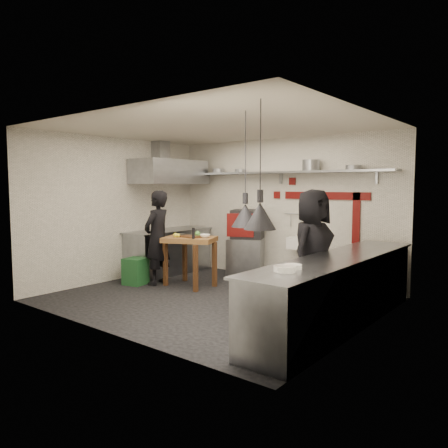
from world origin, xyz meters
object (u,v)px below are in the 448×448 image
Objects in this scene: green_bin at (135,271)px; chef_left at (157,238)px; combi_oven at (248,224)px; chef_right at (312,251)px; oven_stand at (246,258)px; prep_table at (190,262)px.

chef_left is (0.31, 0.28, 0.64)m from green_bin.
combi_oven is at bearing 55.81° from green_bin.
green_bin is 0.76m from chef_left.
combi_oven is 2.62m from chef_right.
oven_stand is 2.23m from green_bin.
oven_stand is at bearing 55.76° from green_bin.
prep_table is at bearing 102.63° from chef_left.
chef_right reaches higher than combi_oven.
prep_table is 0.51× the size of chef_right.
chef_left is (-0.59, -0.26, 0.43)m from prep_table.
green_bin is 0.28× the size of chef_left.
green_bin is 3.55m from chef_right.
combi_oven reaches higher than oven_stand.
oven_stand is 0.69m from combi_oven.
combi_oven is at bearing 57.24° from chef_right.
green_bin is at bearing -59.01° from chef_left.
oven_stand is at bearing 51.95° from prep_table.
green_bin is 1.07m from prep_table.
oven_stand is 0.87× the size of prep_table.
oven_stand is 0.44× the size of chef_right.
oven_stand is 0.45× the size of chef_left.
prep_table is (0.90, 0.54, 0.21)m from green_bin.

